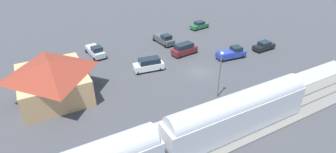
{
  "coord_description": "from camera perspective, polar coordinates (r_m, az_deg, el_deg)",
  "views": [
    {
      "loc": [
        -31.05,
        23.11,
        21.07
      ],
      "look_at": [
        -0.33,
        6.24,
        1.0
      ],
      "focal_mm": 28.18,
      "sensor_mm": 36.0,
      "label": 1
    }
  ],
  "objects": [
    {
      "name": "railway_track",
      "position": [
        35.56,
        20.03,
        -8.48
      ],
      "size": [
        4.8,
        70.0,
        0.3
      ],
      "color": "slate",
      "rests_on": "ground"
    },
    {
      "name": "platform",
      "position": [
        37.61,
        15.68,
        -5.27
      ],
      "size": [
        3.2,
        46.0,
        0.3
      ],
      "color": "#A8A399",
      "rests_on": "ground"
    },
    {
      "name": "pickup_charcoal",
      "position": [
        54.31,
        -0.9,
        8.14
      ],
      "size": [
        5.57,
        2.9,
        2.14
      ],
      "color": "#47494F",
      "rests_on": "ground"
    },
    {
      "name": "pickup_silver",
      "position": [
        50.67,
        -15.43,
        5.38
      ],
      "size": [
        5.57,
        2.89,
        2.14
      ],
      "color": "silver",
      "rests_on": "ground"
    },
    {
      "name": "light_pole_near_platform",
      "position": [
        35.92,
        11.26,
        1.6
      ],
      "size": [
        0.44,
        0.44,
        6.95
      ],
      "color": "#515156",
      "rests_on": "ground"
    },
    {
      "name": "suv_white",
      "position": [
        43.78,
        -4.17,
        2.65
      ],
      "size": [
        2.63,
        5.13,
        2.22
      ],
      "color": "white",
      "rests_on": "ground"
    },
    {
      "name": "pedestrian_waiting_far",
      "position": [
        42.03,
        23.72,
        -1.05
      ],
      "size": [
        0.36,
        0.36,
        1.71
      ],
      "color": "#333338",
      "rests_on": "platform"
    },
    {
      "name": "suv_maroon",
      "position": [
        49.41,
        3.51,
        5.97
      ],
      "size": [
        2.49,
        5.09,
        2.22
      ],
      "color": "maroon",
      "rests_on": "ground"
    },
    {
      "name": "sedan_green",
      "position": [
        63.29,
        6.8,
        10.99
      ],
      "size": [
        2.43,
        4.71,
        1.74
      ],
      "color": "#236638",
      "rests_on": "ground"
    },
    {
      "name": "sedan_black",
      "position": [
        54.66,
        20.05,
        6.26
      ],
      "size": [
        1.98,
        4.56,
        1.74
      ],
      "color": "black",
      "rests_on": "ground"
    },
    {
      "name": "station_building",
      "position": [
        39.48,
        -23.74,
        -0.32
      ],
      "size": [
        11.08,
        9.49,
        5.63
      ],
      "color": "tan",
      "rests_on": "ground"
    },
    {
      "name": "ground_plane",
      "position": [
        44.07,
        6.92,
        1.0
      ],
      "size": [
        200.0,
        200.0,
        0.0
      ],
      "primitive_type": "plane",
      "color": "#424247"
    },
    {
      "name": "pedestrian_on_platform",
      "position": [
        36.07,
        14.78,
        -4.6
      ],
      "size": [
        0.36,
        0.36,
        1.71
      ],
      "color": "#23284C",
      "rests_on": "platform"
    },
    {
      "name": "pickup_blue",
      "position": [
        49.33,
        13.6,
        4.95
      ],
      "size": [
        2.54,
        5.58,
        2.14
      ],
      "color": "#283D9E",
      "rests_on": "ground"
    }
  ]
}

